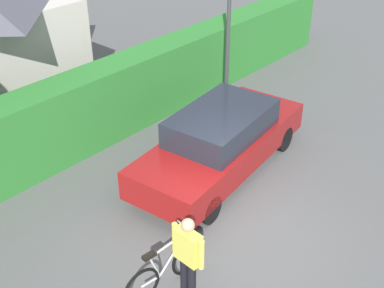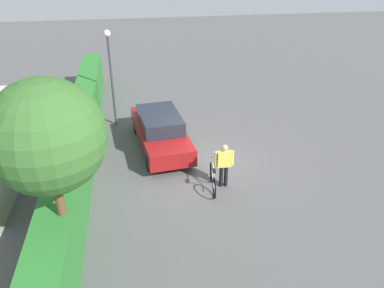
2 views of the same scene
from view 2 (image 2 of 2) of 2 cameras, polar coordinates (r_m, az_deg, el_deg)
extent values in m
plane|color=#535353|center=(14.54, 1.40, -2.60)|extent=(60.00, 60.00, 0.00)
cube|color=#2C762D|center=(14.06, -16.45, -0.86)|extent=(18.95, 0.90, 1.77)
cube|color=maroon|center=(15.31, -4.67, 1.53)|extent=(4.75, 2.20, 0.61)
cube|color=#1E232D|center=(15.08, -4.77, 3.53)|extent=(2.52, 1.74, 0.55)
cylinder|color=black|center=(16.73, -8.23, 2.56)|extent=(0.60, 0.25, 0.58)
cylinder|color=black|center=(16.96, -3.23, 3.18)|extent=(0.60, 0.25, 0.58)
cylinder|color=black|center=(13.99, -6.32, -2.73)|extent=(0.60, 0.25, 0.58)
cylinder|color=black|center=(14.26, -0.40, -1.90)|extent=(0.60, 0.25, 0.58)
torus|color=black|center=(13.28, 2.86, -4.16)|extent=(0.68, 0.12, 0.68)
torus|color=black|center=(12.49, 3.30, -6.50)|extent=(0.68, 0.12, 0.68)
cylinder|color=silver|center=(12.88, 3.02, -3.79)|extent=(0.62, 0.10, 0.63)
cylinder|color=silver|center=(12.57, 3.20, -4.88)|extent=(0.22, 0.06, 0.54)
cylinder|color=silver|center=(12.66, 3.10, -3.17)|extent=(0.73, 0.11, 0.10)
cylinder|color=silver|center=(12.64, 3.21, -6.07)|extent=(0.37, 0.07, 0.05)
cylinder|color=silver|center=(13.13, 2.89, -3.07)|extent=(0.04, 0.04, 0.59)
cube|color=black|center=(12.34, 3.28, -3.97)|extent=(0.23, 0.12, 0.06)
cylinder|color=silver|center=(12.96, 2.93, -1.84)|extent=(0.08, 0.50, 0.03)
cylinder|color=black|center=(13.01, 4.31, -4.74)|extent=(0.13, 0.13, 0.77)
cylinder|color=black|center=(13.03, 5.01, -4.69)|extent=(0.13, 0.13, 0.77)
cube|color=#D8CC4C|center=(12.68, 4.77, -2.20)|extent=(0.22, 0.46, 0.55)
sphere|color=tan|center=(12.47, 4.85, -0.57)|extent=(0.21, 0.21, 0.21)
cylinder|color=#D8CC4C|center=(12.62, 3.55, -2.22)|extent=(0.09, 0.09, 0.52)
cylinder|color=#D8CC4C|center=(12.72, 5.99, -2.07)|extent=(0.09, 0.09, 0.52)
cylinder|color=#38383D|center=(17.06, -11.68, 8.82)|extent=(0.10, 0.10, 3.91)
sphere|color=#F2EDCC|center=(16.51, -12.39, 15.63)|extent=(0.28, 0.28, 0.28)
cylinder|color=brown|center=(9.76, -18.32, -10.89)|extent=(0.21, 0.21, 3.02)
sphere|color=#346328|center=(8.58, -20.56, 1.02)|extent=(2.50, 2.50, 2.50)
camera|label=1|loc=(9.26, 37.28, 15.59)|focal=47.10mm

